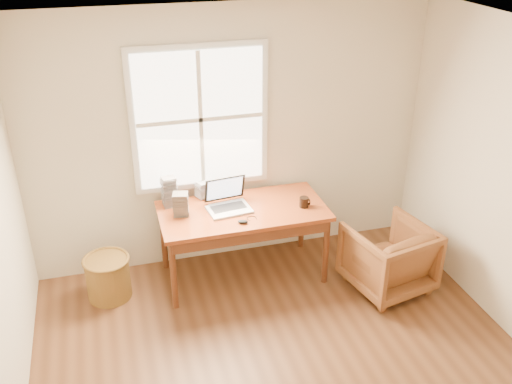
# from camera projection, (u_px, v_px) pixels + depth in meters

# --- Properties ---
(room_shell) EXTENTS (4.04, 4.54, 2.64)m
(room_shell) POSITION_uv_depth(u_px,v_px,m) (301.00, 248.00, 3.79)
(room_shell) COLOR brown
(room_shell) RESTS_ON ground
(desk) EXTENTS (1.60, 0.80, 0.04)m
(desk) POSITION_uv_depth(u_px,v_px,m) (243.00, 211.00, 5.46)
(desk) COLOR brown
(desk) RESTS_ON room_shell
(armchair) EXTENTS (0.85, 0.87, 0.67)m
(armchair) POSITION_uv_depth(u_px,v_px,m) (388.00, 257.00, 5.46)
(armchair) COLOR brown
(armchair) RESTS_ON room_shell
(wicker_stool) EXTENTS (0.46, 0.46, 0.41)m
(wicker_stool) POSITION_uv_depth(u_px,v_px,m) (108.00, 278.00, 5.38)
(wicker_stool) COLOR brown
(wicker_stool) RESTS_ON room_shell
(laptop) EXTENTS (0.42, 0.44, 0.28)m
(laptop) POSITION_uv_depth(u_px,v_px,m) (229.00, 197.00, 5.36)
(laptop) COLOR silver
(laptop) RESTS_ON desk
(mouse) EXTENTS (0.11, 0.09, 0.03)m
(mouse) POSITION_uv_depth(u_px,v_px,m) (243.00, 222.00, 5.20)
(mouse) COLOR black
(mouse) RESTS_ON desk
(coffee_mug) EXTENTS (0.11, 0.11, 0.10)m
(coffee_mug) POSITION_uv_depth(u_px,v_px,m) (304.00, 202.00, 5.47)
(coffee_mug) COLOR black
(coffee_mug) RESTS_ON desk
(cd_stack_a) EXTENTS (0.14, 0.13, 0.26)m
(cd_stack_a) POSITION_uv_depth(u_px,v_px,m) (170.00, 192.00, 5.49)
(cd_stack_a) COLOR silver
(cd_stack_a) RESTS_ON desk
(cd_stack_b) EXTENTS (0.16, 0.14, 0.22)m
(cd_stack_b) POSITION_uv_depth(u_px,v_px,m) (181.00, 204.00, 5.31)
(cd_stack_b) COLOR #242328
(cd_stack_b) RESTS_ON desk
(cd_stack_c) EXTENTS (0.14, 0.13, 0.30)m
(cd_stack_c) POSITION_uv_depth(u_px,v_px,m) (169.00, 192.00, 5.45)
(cd_stack_c) COLOR gray
(cd_stack_c) RESTS_ON desk
(cd_stack_d) EXTENTS (0.17, 0.16, 0.17)m
(cd_stack_d) POSITION_uv_depth(u_px,v_px,m) (203.00, 189.00, 5.64)
(cd_stack_d) COLOR #B4B9C1
(cd_stack_d) RESTS_ON desk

